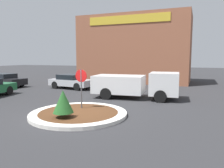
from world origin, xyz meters
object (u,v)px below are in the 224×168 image
object	(u,v)px
parked_sedan_silver	(71,81)
stop_sign	(81,82)
parked_sedan_black	(5,80)
utility_truck	(136,84)

from	to	relation	value
parked_sedan_silver	stop_sign	bearing A→B (deg)	-47.74
stop_sign	parked_sedan_silver	xyz separation A→B (m)	(-5.34, 7.44, -0.90)
parked_sedan_black	utility_truck	bearing A→B (deg)	3.77
utility_truck	parked_sedan_black	world-z (taller)	utility_truck
parked_sedan_silver	parked_sedan_black	world-z (taller)	parked_sedan_silver
parked_sedan_silver	utility_truck	bearing A→B (deg)	-13.54
stop_sign	parked_sedan_black	xyz separation A→B (m)	(-12.42, 6.26, -0.93)
utility_truck	parked_sedan_black	xyz separation A→B (m)	(-14.17, 1.42, -0.35)
stop_sign	parked_sedan_silver	bearing A→B (deg)	125.68
parked_sedan_silver	parked_sedan_black	size ratio (longest dim) A/B	0.90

